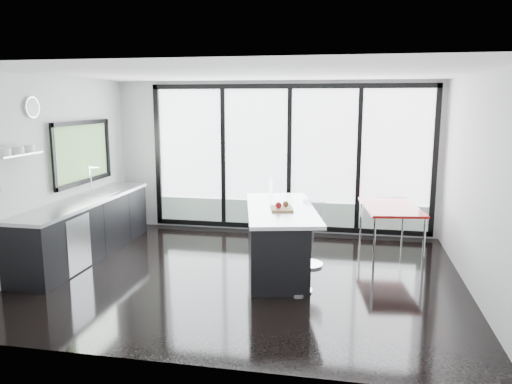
% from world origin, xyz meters
% --- Properties ---
extents(floor, '(6.00, 5.00, 0.00)m').
position_xyz_m(floor, '(0.00, 0.00, 0.00)').
color(floor, black).
rests_on(floor, ground).
extents(ceiling, '(6.00, 5.00, 0.00)m').
position_xyz_m(ceiling, '(0.00, 0.00, 2.80)').
color(ceiling, white).
rests_on(ceiling, wall_back).
extents(wall_back, '(6.00, 0.09, 2.80)m').
position_xyz_m(wall_back, '(0.27, 2.47, 1.27)').
color(wall_back, silver).
rests_on(wall_back, ground).
extents(wall_front, '(6.00, 0.00, 2.80)m').
position_xyz_m(wall_front, '(0.00, -2.50, 1.40)').
color(wall_front, silver).
rests_on(wall_front, ground).
extents(wall_left, '(0.26, 5.00, 2.80)m').
position_xyz_m(wall_left, '(-2.97, 0.27, 1.56)').
color(wall_left, silver).
rests_on(wall_left, ground).
extents(wall_right, '(0.00, 5.00, 2.80)m').
position_xyz_m(wall_right, '(3.00, 0.00, 1.40)').
color(wall_right, silver).
rests_on(wall_right, ground).
extents(counter_cabinets, '(0.69, 3.24, 1.36)m').
position_xyz_m(counter_cabinets, '(-2.67, 0.40, 0.46)').
color(counter_cabinets, black).
rests_on(counter_cabinets, floor).
extents(island, '(1.43, 2.42, 1.20)m').
position_xyz_m(island, '(0.38, 0.37, 0.47)').
color(island, black).
rests_on(island, floor).
extents(bar_stool_near, '(0.51, 0.51, 0.62)m').
position_xyz_m(bar_stool_near, '(0.80, -0.47, 0.31)').
color(bar_stool_near, silver).
rests_on(bar_stool_near, floor).
extents(bar_stool_far, '(0.62, 0.62, 0.75)m').
position_xyz_m(bar_stool_far, '(0.83, 0.60, 0.37)').
color(bar_stool_far, silver).
rests_on(bar_stool_far, floor).
extents(red_table, '(1.02, 1.55, 0.78)m').
position_xyz_m(red_table, '(2.07, 1.50, 0.39)').
color(red_table, maroon).
rests_on(red_table, floor).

